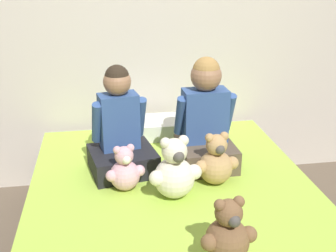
{
  "coord_description": "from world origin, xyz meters",
  "views": [
    {
      "loc": [
        -0.34,
        -1.84,
        1.58
      ],
      "look_at": [
        0.0,
        0.25,
        0.73
      ],
      "focal_mm": 45.0,
      "sensor_mm": 36.0,
      "label": 1
    }
  ],
  "objects": [
    {
      "name": "teddy_bear_held_by_right_child",
      "position": [
        0.23,
        0.09,
        0.57
      ],
      "size": [
        0.24,
        0.18,
        0.29
      ],
      "rotation": [
        0.0,
        0.0,
        0.11
      ],
      "color": "tan",
      "rests_on": "bed"
    },
    {
      "name": "wall_behind_bed",
      "position": [
        0.0,
        1.07,
        1.25
      ],
      "size": [
        8.0,
        0.06,
        2.5
      ],
      "color": "beige",
      "rests_on": "ground_plane"
    },
    {
      "name": "bed",
      "position": [
        0.0,
        0.0,
        0.22
      ],
      "size": [
        1.53,
        1.93,
        0.45
      ],
      "color": "#473828",
      "rests_on": "ground_plane"
    },
    {
      "name": "teddy_bear_held_by_left_child",
      "position": [
        -0.25,
        0.1,
        0.56
      ],
      "size": [
        0.21,
        0.16,
        0.25
      ],
      "rotation": [
        0.0,
        0.0,
        0.23
      ],
      "color": "#DBA3B2",
      "rests_on": "bed"
    },
    {
      "name": "child_on_right",
      "position": [
        0.23,
        0.33,
        0.71
      ],
      "size": [
        0.35,
        0.35,
        0.63
      ],
      "rotation": [
        0.0,
        0.0,
        0.04
      ],
      "color": "brown",
      "rests_on": "bed"
    },
    {
      "name": "pillow_at_headboard",
      "position": [
        0.0,
        0.8,
        0.51
      ],
      "size": [
        0.46,
        0.27,
        0.11
      ],
      "color": "silver",
      "rests_on": "bed"
    },
    {
      "name": "teddy_bear_between_children",
      "position": [
        -0.01,
        -0.01,
        0.59
      ],
      "size": [
        0.27,
        0.21,
        0.33
      ],
      "rotation": [
        0.0,
        0.0,
        0.17
      ],
      "color": "silver",
      "rests_on": "bed"
    },
    {
      "name": "child_on_left",
      "position": [
        -0.26,
        0.33,
        0.68
      ],
      "size": [
        0.4,
        0.38,
        0.61
      ],
      "rotation": [
        0.0,
        0.0,
        0.19
      ],
      "color": "black",
      "rests_on": "bed"
    },
    {
      "name": "teddy_bear_at_foot_of_bed",
      "position": [
        0.11,
        -0.52,
        0.57
      ],
      "size": [
        0.24,
        0.18,
        0.28
      ],
      "rotation": [
        0.0,
        0.0,
        0.15
      ],
      "color": "brown",
      "rests_on": "bed"
    }
  ]
}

